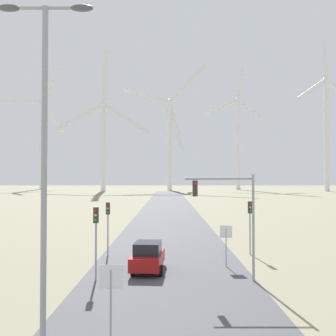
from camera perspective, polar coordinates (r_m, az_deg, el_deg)
name	(u,v)px	position (r m, az deg, el deg)	size (l,w,h in m)	color
road_surface	(168,222)	(52.62, -0.03, -7.78)	(10.00, 240.00, 0.01)	#47474C
streetlamp	(44,145)	(12.42, -17.58, 3.26)	(2.91, 0.32, 11.08)	#93999E
stop_sign_near	(110,291)	(13.81, -8.37, -17.26)	(0.81, 0.07, 2.92)	#93999E
stop_sign_far	(226,238)	(26.48, 8.36, -9.99)	(0.81, 0.07, 2.67)	#93999E
traffic_light_post_near_left	(95,227)	(22.86, -10.49, -8.39)	(0.28, 0.34, 4.15)	#93999E
traffic_light_post_near_right	(250,216)	(30.60, 11.75, -6.78)	(0.28, 0.34, 4.03)	#93999E
traffic_light_post_mid_left	(107,217)	(29.82, -8.78, -6.99)	(0.28, 0.34, 3.99)	#93999E
traffic_light_mast_overhead	(229,206)	(22.59, 8.89, -5.42)	(3.95, 0.35, 6.01)	#93999E
car_approaching	(147,257)	(25.08, -3.02, -12.71)	(2.09, 4.22, 1.83)	maroon
wind_turbine_far_left	(42,135)	(215.08, -17.88, 4.62)	(28.75, 15.87, 64.21)	white
wind_turbine_left	(103,134)	(175.17, -9.41, 4.86)	(42.36, 4.28, 62.44)	white
wind_turbine_center	(169,133)	(184.73, 0.18, 5.06)	(40.11, 6.22, 58.83)	white
wind_turbine_right	(238,135)	(198.10, 10.07, 4.79)	(29.57, 7.53, 61.70)	white
wind_turbine_far_right	(326,124)	(185.41, 21.95, 5.99)	(29.29, 10.77, 66.13)	white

